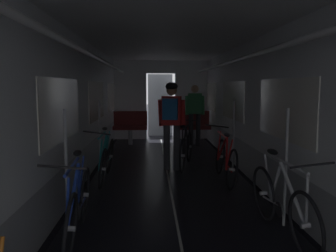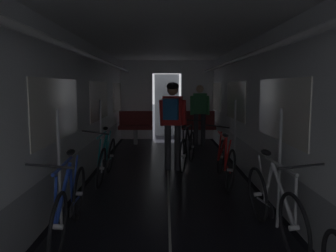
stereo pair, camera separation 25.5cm
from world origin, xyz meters
TOP-DOWN VIEW (x-y plane):
  - train_car_shell at (-0.00, 3.60)m, footprint 3.14×12.34m
  - bench_seat_far_left at (-0.90, 8.07)m, footprint 0.98×0.51m
  - bench_seat_far_right at (0.90, 8.07)m, footprint 0.98×0.51m
  - bicycle_teal at (-1.10, 4.21)m, footprint 0.44×1.69m
  - bicycle_red at (0.98, 4.05)m, footprint 0.44×1.69m
  - bicycle_silver at (1.12, 1.80)m, footprint 0.44×1.69m
  - bicycle_blue at (-1.10, 1.85)m, footprint 0.44×1.69m
  - person_cyclist_aisle at (0.09, 4.90)m, footprint 0.56×0.45m
  - bicycle_black_in_aisle at (0.41, 5.17)m, footprint 0.55×1.65m
  - person_standing_near_bench at (0.90, 7.70)m, footprint 0.53×0.23m

SIDE VIEW (x-z plane):
  - bicycle_teal at x=-1.10m, z-range -0.10..0.86m
  - bicycle_red at x=0.98m, z-range -0.10..0.86m
  - bicycle_blue at x=-1.10m, z-range -0.09..0.86m
  - bicycle_silver at x=1.12m, z-range -0.09..0.86m
  - bicycle_black_in_aisle at x=0.41m, z-range -0.08..0.85m
  - bench_seat_far_left at x=-0.90m, z-range 0.09..1.04m
  - bench_seat_far_right at x=0.90m, z-range 0.09..1.04m
  - person_standing_near_bench at x=0.90m, z-range 0.13..1.82m
  - person_cyclist_aisle at x=0.09m, z-range 0.21..1.94m
  - train_car_shell at x=0.00m, z-range 0.41..2.98m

